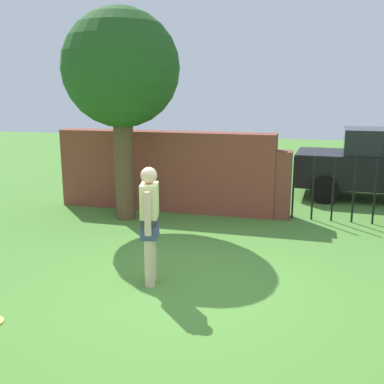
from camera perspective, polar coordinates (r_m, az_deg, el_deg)
ground_plane at (r=6.32m, az=-1.12°, el=-11.41°), size 40.00×40.00×0.00m
brick_wall at (r=9.89m, az=-3.48°, el=2.69°), size 4.84×0.50×1.74m
tree at (r=9.09m, az=-9.03°, el=15.00°), size 2.29×2.29×4.17m
person at (r=6.02m, az=-5.41°, el=-3.61°), size 0.30×0.53×1.62m
fence_gate at (r=9.44m, az=18.79°, el=0.49°), size 2.95×0.44×1.40m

